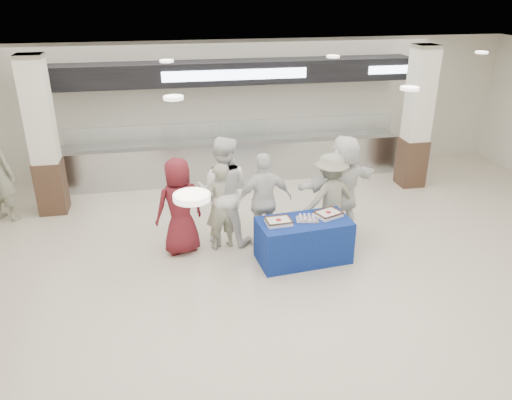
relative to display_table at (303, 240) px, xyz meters
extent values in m
plane|color=beige|center=(-0.56, -1.28, -0.38)|extent=(14.00, 14.00, 0.00)
cube|color=#AEB0B5|center=(-0.56, 4.12, 0.08)|extent=(8.00, 0.80, 0.90)
cube|color=#AEB0B5|center=(-0.56, 4.12, 0.55)|extent=(8.00, 0.85, 0.04)
cube|color=white|center=(-0.56, 3.82, 0.88)|extent=(7.60, 0.02, 0.50)
cube|color=black|center=(-0.56, 4.12, 2.17)|extent=(8.40, 0.70, 0.50)
cube|color=white|center=(-0.56, 3.76, 2.17)|extent=(3.20, 0.03, 0.22)
cube|color=white|center=(3.24, 3.76, 2.17)|extent=(1.40, 0.03, 0.18)
cube|color=#382419|center=(-4.56, 2.92, 0.18)|extent=(0.55, 0.55, 1.10)
cube|color=white|center=(-4.56, 2.92, 1.78)|extent=(0.50, 0.50, 2.10)
cube|color=#382419|center=(3.44, 2.92, 0.18)|extent=(0.55, 0.55, 1.10)
cube|color=white|center=(3.44, 2.92, 1.78)|extent=(0.50, 0.50, 2.10)
cube|color=navy|center=(0.00, 0.00, 0.00)|extent=(1.62, 0.93, 0.75)
cube|color=white|center=(-0.45, -0.03, 0.41)|extent=(0.44, 0.35, 0.06)
cube|color=#4A2915|center=(-0.45, -0.03, 0.45)|extent=(0.44, 0.35, 0.02)
cylinder|color=#B2191C|center=(-0.45, -0.03, 0.44)|extent=(0.10, 0.10, 0.01)
cube|color=white|center=(0.45, 0.10, 0.41)|extent=(0.51, 0.46, 0.06)
cube|color=#4A2915|center=(0.45, 0.10, 0.45)|extent=(0.51, 0.46, 0.02)
cylinder|color=#B2191C|center=(0.45, 0.10, 0.44)|extent=(0.12, 0.12, 0.01)
cube|color=#A2A2A7|center=(0.05, 0.01, 0.38)|extent=(0.41, 0.34, 0.01)
imported|color=maroon|center=(-2.03, 0.71, 0.49)|extent=(0.98, 0.78, 1.74)
imported|color=gray|center=(-1.33, 0.70, 0.43)|extent=(0.68, 0.55, 1.62)
imported|color=white|center=(-1.24, 0.91, 0.63)|extent=(1.17, 1.04, 2.01)
imported|color=white|center=(-0.56, 0.64, 0.50)|extent=(1.08, 0.57, 1.76)
imported|color=gray|center=(0.66, 0.64, 0.46)|extent=(1.21, 0.90, 1.68)
imported|color=white|center=(0.99, 0.88, 0.59)|extent=(1.87, 1.16, 1.92)
camera|label=1|loc=(-2.21, -7.22, 4.06)|focal=35.00mm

